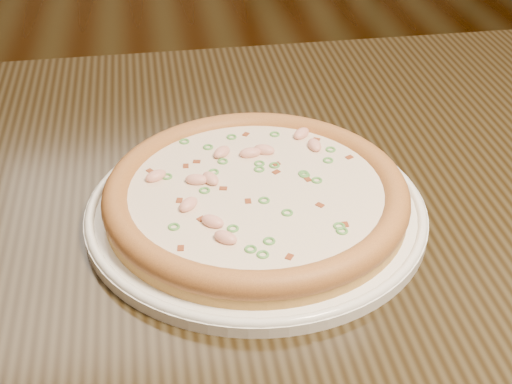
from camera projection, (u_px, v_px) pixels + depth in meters
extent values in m
cube|color=black|center=(351.00, 194.00, 0.82)|extent=(1.20, 0.80, 0.04)
cylinder|color=white|center=(256.00, 211.00, 0.75)|extent=(0.36, 0.36, 0.01)
torus|color=white|center=(256.00, 206.00, 0.75)|extent=(0.36, 0.36, 0.01)
cylinder|color=#BE8B3E|center=(256.00, 199.00, 0.74)|extent=(0.31, 0.31, 0.02)
torus|color=#C07933|center=(256.00, 192.00, 0.74)|extent=(0.32, 0.32, 0.03)
cylinder|color=beige|center=(256.00, 190.00, 0.74)|extent=(0.27, 0.27, 0.00)
ellipsoid|color=#F2B29E|center=(264.00, 150.00, 0.79)|extent=(0.03, 0.02, 0.01)
ellipsoid|color=#F2B29E|center=(315.00, 145.00, 0.80)|extent=(0.02, 0.02, 0.01)
ellipsoid|color=#F2B29E|center=(211.00, 178.00, 0.74)|extent=(0.02, 0.03, 0.01)
ellipsoid|color=#F2B29E|center=(226.00, 237.00, 0.66)|extent=(0.03, 0.03, 0.01)
ellipsoid|color=#F2B29E|center=(156.00, 176.00, 0.75)|extent=(0.03, 0.02, 0.01)
ellipsoid|color=#F2B29E|center=(301.00, 133.00, 0.82)|extent=(0.03, 0.03, 0.01)
ellipsoid|color=#F2B29E|center=(213.00, 221.00, 0.68)|extent=(0.03, 0.03, 0.01)
ellipsoid|color=#F2B29E|center=(188.00, 204.00, 0.71)|extent=(0.03, 0.03, 0.01)
ellipsoid|color=#F2B29E|center=(197.00, 180.00, 0.74)|extent=(0.03, 0.02, 0.01)
ellipsoid|color=#F2B29E|center=(222.00, 152.00, 0.79)|extent=(0.03, 0.03, 0.01)
ellipsoid|color=#F2B29E|center=(250.00, 153.00, 0.79)|extent=(0.02, 0.02, 0.01)
cube|color=maroon|center=(181.00, 249.00, 0.65)|extent=(0.01, 0.01, 0.00)
cube|color=maroon|center=(345.00, 225.00, 0.68)|extent=(0.01, 0.01, 0.00)
cube|color=maroon|center=(186.00, 167.00, 0.77)|extent=(0.01, 0.01, 0.00)
cube|color=maroon|center=(197.00, 162.00, 0.78)|extent=(0.01, 0.01, 0.00)
cube|color=maroon|center=(308.00, 180.00, 0.75)|extent=(0.01, 0.01, 0.00)
cube|color=maroon|center=(150.00, 172.00, 0.76)|extent=(0.01, 0.01, 0.00)
cube|color=maroon|center=(276.00, 173.00, 0.76)|extent=(0.01, 0.01, 0.00)
cube|color=maroon|center=(223.00, 189.00, 0.73)|extent=(0.01, 0.01, 0.00)
cube|color=maroon|center=(276.00, 165.00, 0.77)|extent=(0.01, 0.01, 0.00)
cube|color=maroon|center=(179.00, 201.00, 0.72)|extent=(0.01, 0.01, 0.00)
cube|color=maroon|center=(201.00, 219.00, 0.69)|extent=(0.01, 0.01, 0.00)
cube|color=maroon|center=(320.00, 206.00, 0.71)|extent=(0.01, 0.01, 0.00)
cube|color=maroon|center=(349.00, 158.00, 0.79)|extent=(0.01, 0.01, 0.00)
cube|color=maroon|center=(248.00, 202.00, 0.72)|extent=(0.01, 0.01, 0.00)
cube|color=maroon|center=(289.00, 258.00, 0.64)|extent=(0.01, 0.01, 0.00)
cube|color=maroon|center=(316.00, 140.00, 0.82)|extent=(0.01, 0.01, 0.00)
cube|color=maroon|center=(246.00, 135.00, 0.83)|extent=(0.01, 0.01, 0.00)
torus|color=#4D9443|center=(259.00, 164.00, 0.77)|extent=(0.02, 0.02, 0.00)
torus|color=#4D9443|center=(204.00, 191.00, 0.73)|extent=(0.01, 0.01, 0.00)
torus|color=#4D9443|center=(251.00, 249.00, 0.65)|extent=(0.01, 0.01, 0.00)
torus|color=#4D9443|center=(167.00, 177.00, 0.75)|extent=(0.02, 0.02, 0.00)
torus|color=#4D9443|center=(339.00, 226.00, 0.68)|extent=(0.01, 0.01, 0.00)
torus|color=#4D9443|center=(223.00, 161.00, 0.78)|extent=(0.02, 0.02, 0.00)
torus|color=#4D9443|center=(264.00, 200.00, 0.72)|extent=(0.02, 0.02, 0.00)
torus|color=#4D9443|center=(232.00, 137.00, 0.82)|extent=(0.02, 0.02, 0.00)
torus|color=#4D9443|center=(287.00, 213.00, 0.70)|extent=(0.02, 0.02, 0.00)
torus|color=#4D9443|center=(274.00, 165.00, 0.77)|extent=(0.02, 0.02, 0.00)
torus|color=#4D9443|center=(269.00, 241.00, 0.66)|extent=(0.02, 0.02, 0.00)
torus|color=#4D9443|center=(303.00, 174.00, 0.76)|extent=(0.02, 0.02, 0.00)
torus|color=#4D9443|center=(275.00, 134.00, 0.83)|extent=(0.01, 0.01, 0.00)
torus|color=#4D9443|center=(259.00, 169.00, 0.76)|extent=(0.02, 0.02, 0.00)
torus|color=#4D9443|center=(331.00, 150.00, 0.80)|extent=(0.02, 0.02, 0.00)
torus|color=#4D9443|center=(305.00, 175.00, 0.76)|extent=(0.01, 0.01, 0.00)
torus|color=#4D9443|center=(263.00, 255.00, 0.65)|extent=(0.01, 0.01, 0.00)
torus|color=#4D9443|center=(184.00, 142.00, 0.81)|extent=(0.02, 0.02, 0.00)
torus|color=#4D9443|center=(317.00, 180.00, 0.75)|extent=(0.02, 0.02, 0.00)
torus|color=#4D9443|center=(208.00, 147.00, 0.80)|extent=(0.01, 0.01, 0.00)
torus|color=#4D9443|center=(214.00, 172.00, 0.76)|extent=(0.01, 0.01, 0.00)
torus|color=#4D9443|center=(174.00, 227.00, 0.68)|extent=(0.02, 0.02, 0.00)
torus|color=#4D9443|center=(328.00, 160.00, 0.78)|extent=(0.02, 0.02, 0.00)
torus|color=#4D9443|center=(342.00, 231.00, 0.67)|extent=(0.01, 0.01, 0.00)
torus|color=#4D9443|center=(233.00, 229.00, 0.68)|extent=(0.02, 0.02, 0.00)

